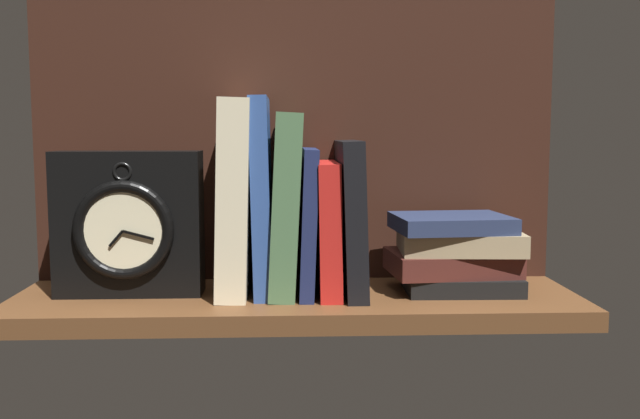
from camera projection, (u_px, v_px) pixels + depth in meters
ground_plane at (297, 303)px, 93.21cm from camera, size 73.42×22.23×2.50cm
back_panel at (295, 140)px, 101.35cm from camera, size 73.42×1.20×39.84cm
book_cream_twain at (236, 197)px, 92.80cm from camera, size 4.66×14.85×25.37cm
book_blue_modern at (262, 196)px, 92.93cm from camera, size 2.85×13.35×25.62cm
book_green_romantic at (286, 204)px, 93.18cm from camera, size 4.51×14.76×23.63cm
book_navy_bierce at (308, 221)px, 93.55cm from camera, size 2.52×14.82×19.02cm
book_red_requiem at (328, 227)px, 93.76cm from camera, size 3.06×15.45×17.25cm
book_black_skeptic at (351, 217)px, 93.74cm from camera, size 3.40×16.93×20.08cm
framed_clock at (128, 224)px, 91.63cm from camera, size 18.70×6.99×18.70cm
book_stack_side at (455, 252)px, 94.66cm from camera, size 17.78×13.15×10.17cm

